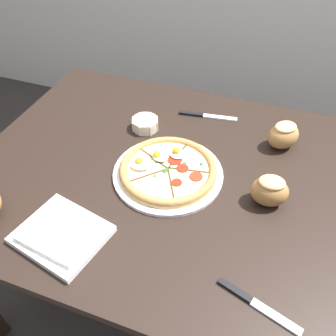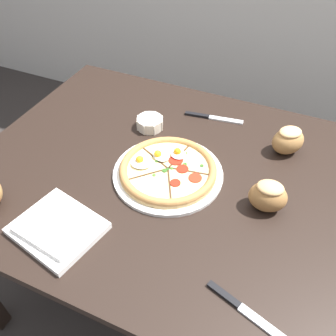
% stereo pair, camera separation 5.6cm
% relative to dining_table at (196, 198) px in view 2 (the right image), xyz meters
% --- Properties ---
extents(ground_plane, '(12.00, 12.00, 0.00)m').
position_rel_dining_table_xyz_m(ground_plane, '(0.00, 0.00, -0.65)').
color(ground_plane, '#2D2826').
extents(dining_table, '(1.48, 1.00, 0.74)m').
position_rel_dining_table_xyz_m(dining_table, '(0.00, 0.00, 0.00)').
color(dining_table, black).
rests_on(dining_table, ground_plane).
extents(pizza, '(0.35, 0.35, 0.05)m').
position_rel_dining_table_xyz_m(pizza, '(-0.09, -0.02, 0.10)').
color(pizza, white).
rests_on(pizza, dining_table).
extents(ramekin_bowl, '(0.10, 0.10, 0.04)m').
position_rel_dining_table_xyz_m(ramekin_bowl, '(-0.25, 0.18, 0.11)').
color(ramekin_bowl, silver).
rests_on(ramekin_bowl, dining_table).
extents(napkin_folded, '(0.26, 0.23, 0.04)m').
position_rel_dining_table_xyz_m(napkin_folded, '(-0.28, -0.34, 0.10)').
color(napkin_folded, white).
rests_on(napkin_folded, dining_table).
extents(bread_piece_near, '(0.14, 0.13, 0.10)m').
position_rel_dining_table_xyz_m(bread_piece_near, '(0.23, 0.25, 0.14)').
color(bread_piece_near, '#B27F47').
rests_on(bread_piece_near, dining_table).
extents(bread_piece_mid, '(0.12, 0.10, 0.10)m').
position_rel_dining_table_xyz_m(bread_piece_mid, '(0.22, -0.02, 0.14)').
color(bread_piece_mid, '#A3703D').
rests_on(bread_piece_mid, dining_table).
extents(knife_main, '(0.22, 0.05, 0.01)m').
position_rel_dining_table_xyz_m(knife_main, '(-0.06, 0.33, 0.09)').
color(knife_main, silver).
rests_on(knife_main, dining_table).
extents(knife_spare, '(0.21, 0.08, 0.01)m').
position_rel_dining_table_xyz_m(knife_spare, '(0.25, -0.35, 0.09)').
color(knife_spare, silver).
rests_on(knife_spare, dining_table).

